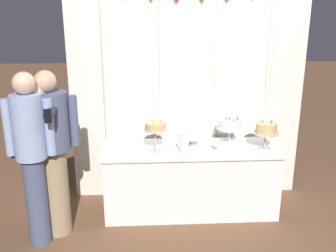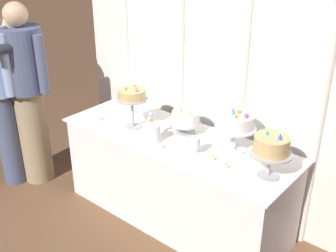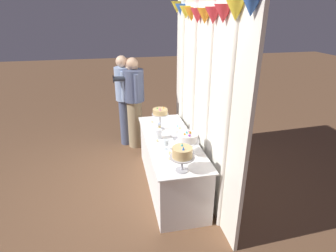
# 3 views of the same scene
# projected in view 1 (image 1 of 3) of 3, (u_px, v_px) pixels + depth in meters

# --- Properties ---
(ground_plane) EXTENTS (24.00, 24.00, 0.00)m
(ground_plane) POSITION_uv_depth(u_px,v_px,m) (191.00, 213.00, 4.31)
(ground_plane) COLOR brown
(draped_curtain) EXTENTS (2.69, 0.19, 2.78)m
(draped_curtain) POSITION_uv_depth(u_px,v_px,m) (185.00, 70.00, 4.34)
(draped_curtain) COLOR white
(draped_curtain) RESTS_ON ground_plane
(cake_table) EXTENTS (1.91, 0.69, 0.74)m
(cake_table) POSITION_uv_depth(u_px,v_px,m) (190.00, 179.00, 4.30)
(cake_table) COLOR white
(cake_table) RESTS_ON ground_plane
(cake_display_leftmost) EXTENTS (0.25, 0.25, 0.37)m
(cake_display_leftmost) POSITION_uv_depth(u_px,v_px,m) (155.00, 128.00, 4.02)
(cake_display_leftmost) COLOR #B2B2B7
(cake_display_leftmost) RESTS_ON cake_table
(cake_display_midleft) EXTENTS (0.24, 0.24, 0.21)m
(cake_display_midleft) POSITION_uv_depth(u_px,v_px,m) (190.00, 134.00, 4.26)
(cake_display_midleft) COLOR #B2B2B7
(cake_display_midleft) RESTS_ON cake_table
(cake_display_midright) EXTENTS (0.30, 0.30, 0.32)m
(cake_display_midright) POSITION_uv_depth(u_px,v_px,m) (230.00, 126.00, 4.26)
(cake_display_midright) COLOR silver
(cake_display_midright) RESTS_ON cake_table
(cake_display_rightmost) EXTENTS (0.28, 0.28, 0.33)m
(cake_display_rightmost) POSITION_uv_depth(u_px,v_px,m) (266.00, 129.00, 4.12)
(cake_display_rightmost) COLOR #B2B2B7
(cake_display_rightmost) RESTS_ON cake_table
(wine_glass) EXTENTS (0.07, 0.07, 0.14)m
(wine_glass) POSITION_uv_depth(u_px,v_px,m) (217.00, 143.00, 4.06)
(wine_glass) COLOR silver
(wine_glass) RESTS_ON cake_table
(flower_vase) EXTENTS (0.12, 0.10, 0.22)m
(flower_vase) POSITION_uv_depth(u_px,v_px,m) (184.00, 146.00, 4.01)
(flower_vase) COLOR silver
(flower_vase) RESTS_ON cake_table
(tealight_far_left) EXTENTS (0.04, 0.04, 0.03)m
(tealight_far_left) POSITION_uv_depth(u_px,v_px,m) (127.00, 154.00, 4.00)
(tealight_far_left) COLOR beige
(tealight_far_left) RESTS_ON cake_table
(tealight_near_left) EXTENTS (0.04, 0.04, 0.04)m
(tealight_near_left) POSITION_uv_depth(u_px,v_px,m) (195.00, 154.00, 4.00)
(tealight_near_left) COLOR beige
(tealight_near_left) RESTS_ON cake_table
(tealight_near_right) EXTENTS (0.05, 0.05, 0.04)m
(tealight_near_right) POSITION_uv_depth(u_px,v_px,m) (229.00, 150.00, 4.11)
(tealight_near_right) COLOR beige
(tealight_near_right) RESTS_ON cake_table
(tealight_far_right) EXTENTS (0.05, 0.05, 0.04)m
(tealight_far_right) POSITION_uv_depth(u_px,v_px,m) (241.00, 150.00, 4.09)
(tealight_far_right) COLOR beige
(tealight_far_right) RESTS_ON cake_table
(guest_man_pink_jacket) EXTENTS (0.54, 0.43, 1.67)m
(guest_man_pink_jacket) POSITION_uv_depth(u_px,v_px,m) (52.00, 149.00, 3.71)
(guest_man_pink_jacket) COLOR #9E8966
(guest_man_pink_jacket) RESTS_ON ground_plane
(guest_girl_blue_dress) EXTENTS (0.51, 0.59, 1.60)m
(guest_girl_blue_dress) POSITION_uv_depth(u_px,v_px,m) (40.00, 153.00, 3.70)
(guest_girl_blue_dress) COLOR #3D6B4C
(guest_girl_blue_dress) RESTS_ON ground_plane
(guest_man_dark_suit) EXTENTS (0.45, 0.30, 1.69)m
(guest_man_dark_suit) POSITION_uv_depth(u_px,v_px,m) (32.00, 152.00, 3.53)
(guest_man_dark_suit) COLOR #4C5675
(guest_man_dark_suit) RESTS_ON ground_plane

